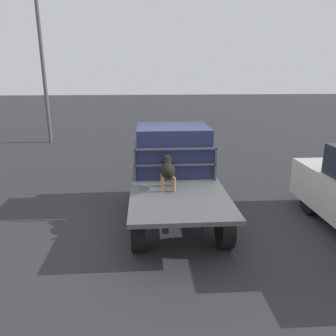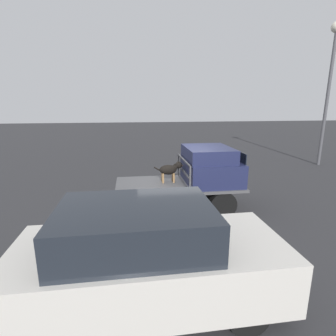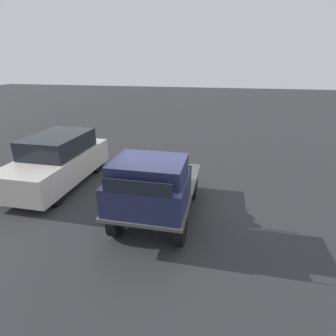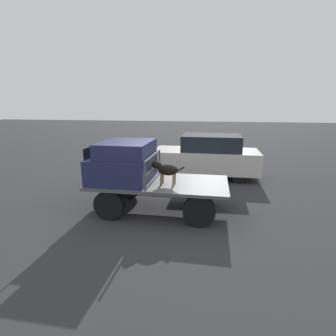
% 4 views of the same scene
% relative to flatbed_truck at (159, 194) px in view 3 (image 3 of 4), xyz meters
% --- Properties ---
extents(ground_plane, '(80.00, 80.00, 0.00)m').
position_rel_flatbed_truck_xyz_m(ground_plane, '(0.00, 0.00, -0.60)').
color(ground_plane, '#2D2D30').
extents(flatbed_truck, '(3.73, 1.90, 0.85)m').
position_rel_flatbed_truck_xyz_m(flatbed_truck, '(0.00, 0.00, 0.00)').
color(flatbed_truck, black).
rests_on(flatbed_truck, ground).
extents(truck_cab, '(1.58, 1.78, 1.09)m').
position_rel_flatbed_truck_xyz_m(truck_cab, '(0.99, 0.00, 0.76)').
color(truck_cab, '#1E2347').
rests_on(truck_cab, flatbed_truck).
extents(truck_headboard, '(0.04, 1.78, 0.74)m').
position_rel_flatbed_truck_xyz_m(truck_headboard, '(0.17, 0.00, 0.74)').
color(truck_headboard, '#4C4C4F').
rests_on(truck_headboard, flatbed_truck).
extents(dog, '(0.92, 0.30, 0.67)m').
position_rel_flatbed_truck_xyz_m(dog, '(-0.20, 0.19, 0.64)').
color(dog, '#9E7547').
rests_on(dog, flatbed_truck).
extents(parked_sedan, '(4.21, 1.80, 1.73)m').
position_rel_flatbed_truck_xyz_m(parked_sedan, '(-1.19, -3.85, 0.25)').
color(parked_sedan, black).
rests_on(parked_sedan, ground).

